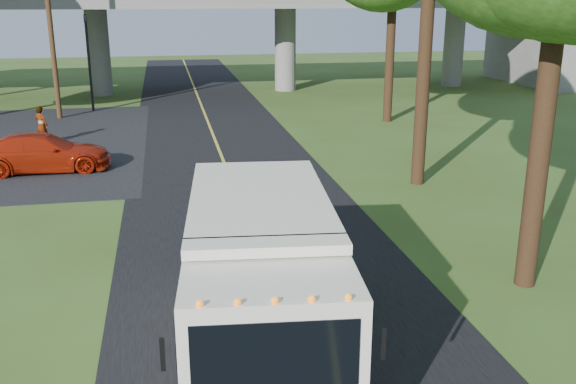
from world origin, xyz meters
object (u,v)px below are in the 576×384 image
object	(u,v)px
utility_pole	(51,28)
pedestrian	(41,125)
traffic_signal	(88,52)
step_van	(262,277)
red_sedan	(43,153)

from	to	relation	value
utility_pole	pedestrian	size ratio (longest dim) A/B	5.44
traffic_signal	utility_pole	world-z (taller)	utility_pole
traffic_signal	step_van	distance (m)	27.40
utility_pole	red_sedan	distance (m)	11.60
traffic_signal	utility_pole	size ratio (longest dim) A/B	0.58
utility_pole	red_sedan	xyz separation A→B (m)	(0.96, -10.89, -3.91)
step_van	pedestrian	distance (m)	19.76
step_van	pedestrian	bearing A→B (deg)	115.39
traffic_signal	pedestrian	xyz separation A→B (m)	(-1.33, -8.23, -2.37)
utility_pole	red_sedan	size ratio (longest dim) A/B	1.90
red_sedan	pedestrian	world-z (taller)	pedestrian
utility_pole	pedestrian	xyz separation A→B (m)	(0.17, -6.23, -3.77)
red_sedan	pedestrian	xyz separation A→B (m)	(-0.78, 4.66, 0.14)
traffic_signal	utility_pole	distance (m)	2.86
utility_pole	pedestrian	bearing A→B (deg)	-88.40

